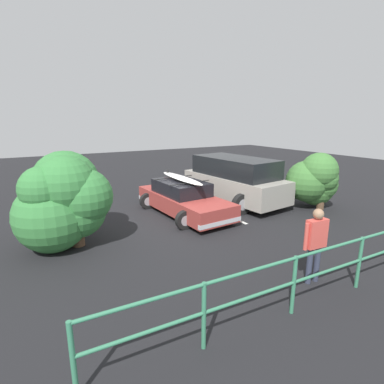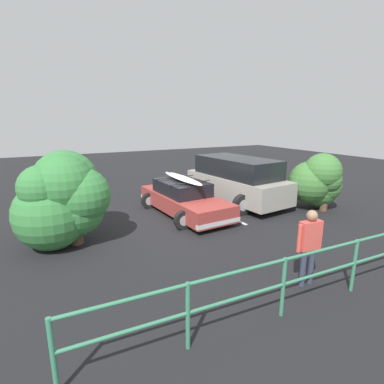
% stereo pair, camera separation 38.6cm
% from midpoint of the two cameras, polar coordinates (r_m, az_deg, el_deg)
% --- Properties ---
extents(ground_plane, '(44.00, 44.00, 0.02)m').
position_cam_midpoint_polar(ground_plane, '(10.54, -1.76, -4.99)').
color(ground_plane, black).
rests_on(ground_plane, ground).
extents(parking_stripe, '(0.12, 4.01, 0.00)m').
position_cam_midpoint_polar(parking_stripe, '(11.59, 5.23, -3.23)').
color(parking_stripe, silver).
rests_on(parking_stripe, ground).
extents(sedan_car, '(2.39, 4.42, 1.48)m').
position_cam_midpoint_polar(sedan_car, '(10.85, -0.57, -1.20)').
color(sedan_car, '#9E3833').
rests_on(sedan_car, ground).
extents(suv_car, '(2.90, 4.86, 1.86)m').
position_cam_midpoint_polar(suv_car, '(12.39, 9.34, 2.31)').
color(suv_car, '#9E998E').
rests_on(suv_car, ground).
extents(person_bystander, '(0.63, 0.22, 1.63)m').
position_cam_midpoint_polar(person_bystander, '(6.66, 23.07, -8.57)').
color(person_bystander, '#33384C').
rests_on(person_bystander, ground).
extents(railing_fence, '(10.96, 0.47, 1.10)m').
position_cam_midpoint_polar(railing_fence, '(6.92, 30.10, -10.69)').
color(railing_fence, '#387F5B').
rests_on(railing_fence, ground).
extents(bush_near_left, '(2.50, 2.49, 2.57)m').
position_cam_midpoint_polar(bush_near_left, '(8.67, -22.09, -0.92)').
color(bush_near_left, brown).
rests_on(bush_near_left, ground).
extents(bush_near_right, '(1.95, 1.80, 2.17)m').
position_cam_midpoint_polar(bush_near_right, '(12.33, 23.79, 1.68)').
color(bush_near_right, brown).
rests_on(bush_near_right, ground).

